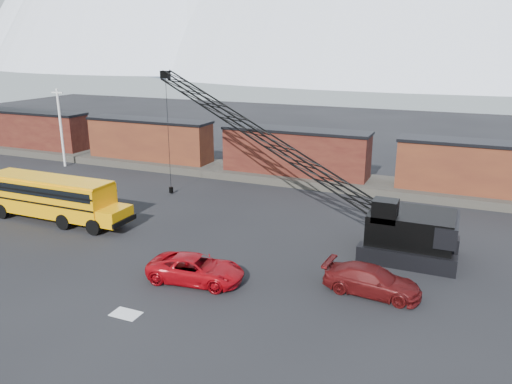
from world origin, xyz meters
TOP-DOWN VIEW (x-y plane):
  - ground at (0.00, 0.00)m, footprint 160.00×160.00m
  - gravel_berm at (0.00, 22.00)m, footprint 120.00×5.00m
  - boxcar_west_far at (-32.00, 22.00)m, footprint 13.70×3.10m
  - boxcar_west_near at (-16.00, 22.00)m, footprint 13.70×3.10m
  - boxcar_mid at (0.00, 22.00)m, footprint 13.70×3.10m
  - boxcar_east_near at (16.00, 22.00)m, footprint 13.70×3.10m
  - utility_pole at (-24.00, 18.00)m, footprint 1.40×0.24m
  - snow_patch at (0.50, -4.00)m, footprint 1.40×0.90m
  - school_bus at (-12.30, 4.73)m, footprint 11.65×2.65m
  - red_pickup at (1.87, 0.31)m, footprint 5.43×3.00m
  - maroon_suv at (10.79, 2.65)m, footprint 5.08×2.35m
  - crawler_crane at (1.29, 10.96)m, footprint 23.48×8.16m

SIDE VIEW (x-z plane):
  - ground at x=0.00m, z-range 0.00..0.00m
  - snow_patch at x=0.50m, z-range 0.00..0.02m
  - gravel_berm at x=0.00m, z-range 0.00..0.70m
  - maroon_suv at x=10.79m, z-range 0.00..1.44m
  - red_pickup at x=1.87m, z-range 0.00..1.44m
  - school_bus at x=-12.30m, z-range 0.20..3.39m
  - boxcar_west_far at x=-32.00m, z-range 0.68..4.85m
  - boxcar_west_near at x=-16.00m, z-range 0.68..4.85m
  - boxcar_mid at x=0.00m, z-range 0.68..4.85m
  - boxcar_east_near at x=16.00m, z-range 0.68..4.85m
  - utility_pole at x=-24.00m, z-range 0.15..8.15m
  - crawler_crane at x=1.29m, z-range 0.83..11.27m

